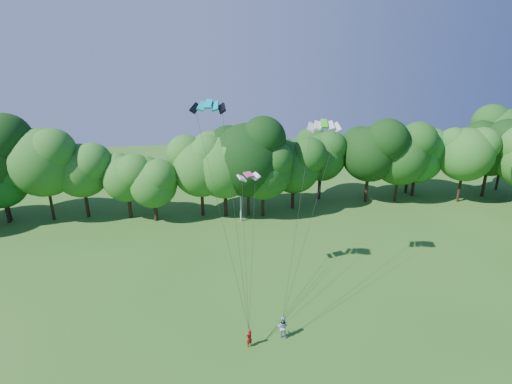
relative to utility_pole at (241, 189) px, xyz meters
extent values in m
cylinder|color=#B0AEA7|center=(0.00, 0.00, -0.11)|extent=(0.22, 0.22, 8.60)
cube|color=#B0AEA7|center=(0.00, 0.00, 3.98)|extent=(1.72, 0.23, 0.08)
imported|color=maroon|center=(-2.97, -23.45, -3.65)|extent=(0.66, 0.61, 1.52)
imported|color=#8DA7C4|center=(-0.23, -22.85, -3.50)|extent=(1.11, 1.03, 1.82)
cube|color=#05A3A3|center=(-4.78, -15.79, 12.71)|extent=(2.88, 1.81, 0.65)
cube|color=#37CA1E|center=(5.16, -14.93, 10.71)|extent=(2.98, 1.80, 0.65)
cube|color=#C33675|center=(-1.34, -14.09, 6.23)|extent=(2.19, 1.46, 0.32)
cylinder|color=black|center=(-29.68, 5.04, -2.60)|extent=(0.41, 0.41, 3.62)
cylinder|color=black|center=(1.29, 1.82, -1.76)|extent=(0.52, 0.52, 5.29)
ellipsoid|color=black|center=(1.29, 1.82, 5.21)|extent=(10.58, 10.58, 11.55)
cylinder|color=#312313|center=(27.34, 4.69, -2.36)|extent=(0.51, 0.51, 4.10)
ellipsoid|color=#1C5E1D|center=(27.34, 4.69, 3.04)|extent=(8.20, 8.20, 8.94)
camera|label=1|loc=(-7.01, -47.62, 16.62)|focal=28.00mm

